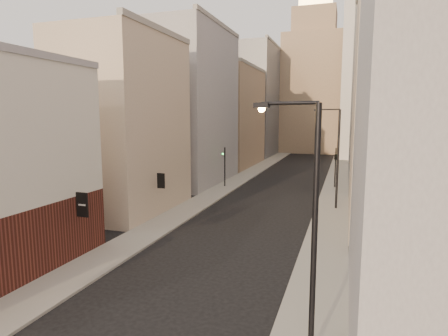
# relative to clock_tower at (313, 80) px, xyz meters

# --- Properties ---
(sidewalk_left) EXTENTS (3.00, 140.00, 0.15)m
(sidewalk_left) POSITION_rel_clock_tower_xyz_m (-5.50, -37.00, -17.56)
(sidewalk_left) COLOR gray
(sidewalk_left) RESTS_ON ground
(sidewalk_right) EXTENTS (3.00, 140.00, 0.15)m
(sidewalk_right) POSITION_rel_clock_tower_xyz_m (7.50, -37.00, -17.56)
(sidewalk_right) COLOR gray
(sidewalk_right) RESTS_ON ground
(left_bldg_beige) EXTENTS (8.00, 12.00, 16.00)m
(left_bldg_beige) POSITION_rel_clock_tower_xyz_m (-11.00, -66.00, -9.63)
(left_bldg_beige) COLOR tan
(left_bldg_beige) RESTS_ON ground
(left_bldg_grey) EXTENTS (8.00, 16.00, 20.00)m
(left_bldg_grey) POSITION_rel_clock_tower_xyz_m (-11.00, -50.00, -7.63)
(left_bldg_grey) COLOR gray
(left_bldg_grey) RESTS_ON ground
(left_bldg_tan) EXTENTS (8.00, 18.00, 17.00)m
(left_bldg_tan) POSITION_rel_clock_tower_xyz_m (-11.00, -32.00, -9.13)
(left_bldg_tan) COLOR #90775E
(left_bldg_tan) RESTS_ON ground
(left_bldg_wingrid) EXTENTS (8.00, 20.00, 24.00)m
(left_bldg_wingrid) POSITION_rel_clock_tower_xyz_m (-11.00, -12.00, -5.63)
(left_bldg_wingrid) COLOR gray
(left_bldg_wingrid) RESTS_ON ground
(right_bldg_beige) EXTENTS (8.00, 16.00, 20.00)m
(right_bldg_beige) POSITION_rel_clock_tower_xyz_m (13.00, -62.00, -7.63)
(right_bldg_beige) COLOR tan
(right_bldg_beige) RESTS_ON ground
(right_bldg_wingrid) EXTENTS (8.00, 20.00, 26.00)m
(right_bldg_wingrid) POSITION_rel_clock_tower_xyz_m (13.00, -42.00, -4.63)
(right_bldg_wingrid) COLOR gray
(right_bldg_wingrid) RESTS_ON ground
(highrise) EXTENTS (21.00, 23.00, 51.20)m
(highrise) POSITION_rel_clock_tower_xyz_m (19.00, -14.00, 8.02)
(highrise) COLOR gray
(highrise) RESTS_ON ground
(clock_tower) EXTENTS (14.00, 14.00, 44.90)m
(clock_tower) POSITION_rel_clock_tower_xyz_m (0.00, 0.00, 0.00)
(clock_tower) COLOR #90775E
(clock_tower) RESTS_ON ground
(white_tower) EXTENTS (8.00, 8.00, 41.50)m
(white_tower) POSITION_rel_clock_tower_xyz_m (11.00, -14.00, 0.97)
(white_tower) COLOR silver
(white_tower) RESTS_ON ground
(streetlamp_near) EXTENTS (2.43, 0.70, 9.37)m
(streetlamp_near) POSITION_rel_clock_tower_xyz_m (7.43, -83.19, -12.28)
(streetlamp_near) COLOR black
(streetlamp_near) RESTS_ON ground
(streetlamp_mid) EXTENTS (2.48, 0.67, 9.53)m
(streetlamp_mid) POSITION_rel_clock_tower_xyz_m (7.62, -59.62, -12.19)
(streetlamp_mid) COLOR black
(streetlamp_mid) RESTS_ON ground
(traffic_light_left) EXTENTS (0.55, 0.43, 5.00)m
(traffic_light_left) POSITION_rel_clock_tower_xyz_m (-5.74, -52.25, -14.20)
(traffic_light_left) COLOR black
(traffic_light_left) RESTS_ON ground
(traffic_light_right) EXTENTS (0.74, 0.74, 5.00)m
(traffic_light_right) POSITION_rel_clock_tower_xyz_m (7.38, -48.69, -13.77)
(traffic_light_right) COLOR black
(traffic_light_right) RESTS_ON ground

